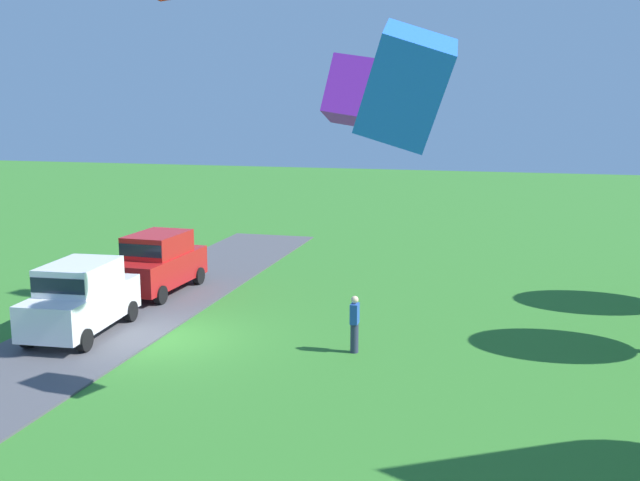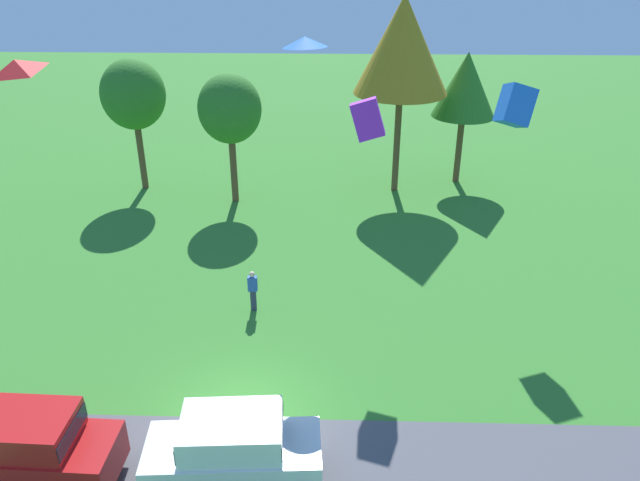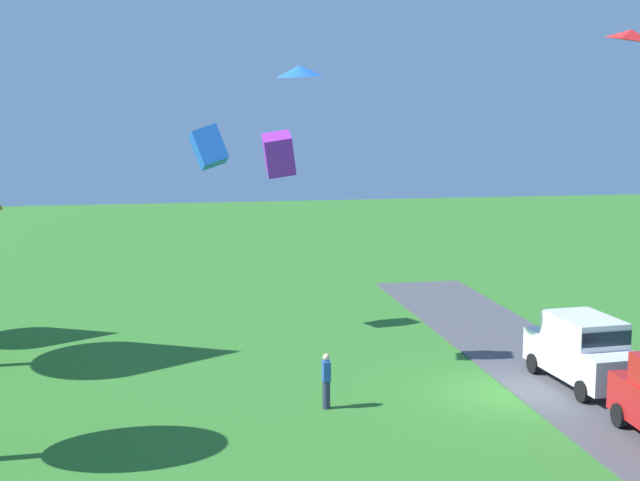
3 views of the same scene
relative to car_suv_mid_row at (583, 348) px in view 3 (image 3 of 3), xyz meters
The scene contains 8 objects.
ground_plane 3.23m from the car_suv_mid_row, 96.56° to the left, with size 120.00×120.00×0.00m, color #337528.
pavement_strip 1.35m from the car_suv_mid_row, 137.01° to the left, with size 36.00×4.40×0.06m, color #4C4C51.
car_suv_mid_row is the anchor object (origin of this frame).
person_beside_suv 8.66m from the car_suv_mid_row, 93.94° to the left, with size 0.36×0.24×1.71m.
kite_delta_high_right 12.77m from the car_suv_mid_row, 80.55° to the left, with size 1.49×1.49×0.34m, color blue.
kite_box_topmost 11.87m from the car_suv_mid_row, 68.78° to the left, with size 0.93×0.93×1.30m, color purple.
kite_diamond_near_flag 10.56m from the car_suv_mid_row, 163.75° to the left, with size 1.03×0.97×0.28m, color red.
kite_box_mid_center 15.99m from the car_suv_mid_row, 50.91° to the left, with size 1.02×1.02×1.43m, color blue.
Camera 3 is at (-25.71, 10.59, 9.03)m, focal length 50.00 mm.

